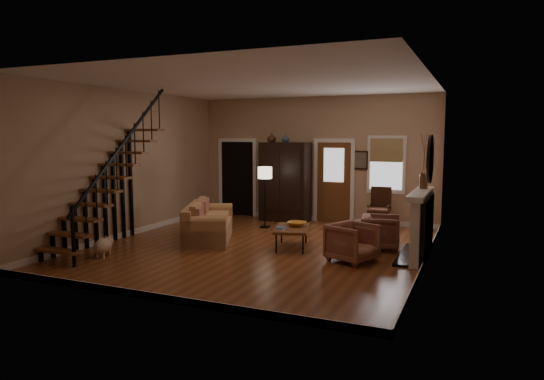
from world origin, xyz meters
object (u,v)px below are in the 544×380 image
at_px(sofa, 209,222).
at_px(armchair_left, 352,243).
at_px(floor_lamp, 265,197).
at_px(coffee_table, 292,238).
at_px(armchair_right, 381,232).
at_px(side_chair, 379,208).
at_px(armoire, 285,182).

bearing_deg(sofa, armchair_left, -33.67).
height_order(sofa, floor_lamp, floor_lamp).
distance_m(sofa, armchair_left, 3.38).
xyz_separation_m(coffee_table, floor_lamp, (-1.39, 1.78, 0.54)).
relative_size(sofa, armchair_right, 2.77).
height_order(armchair_right, side_chair, side_chair).
height_order(armchair_left, floor_lamp, floor_lamp).
relative_size(armoire, sofa, 1.01).
relative_size(armoire, armchair_left, 2.73).
bearing_deg(sofa, armchair_right, -14.06).
height_order(sofa, coffee_table, sofa).
bearing_deg(armoire, coffee_table, -65.82).
relative_size(coffee_table, side_chair, 1.09).
xyz_separation_m(sofa, floor_lamp, (0.55, 1.78, 0.37)).
bearing_deg(coffee_table, sofa, -179.85).
xyz_separation_m(sofa, coffee_table, (1.94, 0.01, -0.17)).
xyz_separation_m(floor_lamp, side_chair, (2.63, 0.93, -0.25)).
distance_m(coffee_table, armchair_left, 1.51).
bearing_deg(coffee_table, armchair_right, 20.83).
xyz_separation_m(armoire, side_chair, (2.55, -0.20, -0.54)).
bearing_deg(floor_lamp, sofa, -107.21).
bearing_deg(armoire, sofa, -102.30).
height_order(floor_lamp, side_chair, floor_lamp).
relative_size(armchair_left, armchair_right, 1.02).
distance_m(sofa, floor_lamp, 1.90).
bearing_deg(coffee_table, armoire, 114.18).
xyz_separation_m(armchair_left, side_chair, (-0.15, 3.28, 0.16)).
distance_m(armchair_right, floor_lamp, 3.30).
bearing_deg(floor_lamp, armchair_left, -40.09).
bearing_deg(side_chair, floor_lamp, -160.46).
distance_m(armchair_left, side_chair, 3.28).
bearing_deg(sofa, armoire, 53.57).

